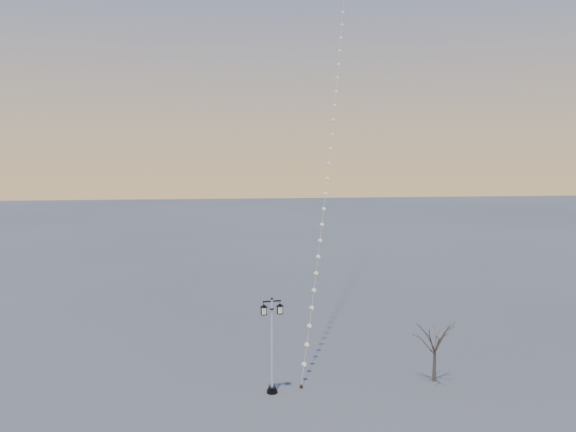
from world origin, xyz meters
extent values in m
plane|color=#4F5050|center=(0.00, 0.00, 0.00)|extent=(300.00, 300.00, 0.00)
cylinder|color=black|center=(-1.54, 0.67, 0.09)|extent=(0.63, 0.63, 0.18)
cylinder|color=black|center=(-1.54, 0.67, 0.26)|extent=(0.45, 0.45, 0.16)
cylinder|color=white|center=(-1.54, 0.67, 2.98)|extent=(0.15, 0.15, 5.28)
cylinder|color=black|center=(-1.54, 0.67, 5.00)|extent=(0.22, 0.22, 0.07)
cube|color=black|center=(-1.54, 0.67, 5.45)|extent=(1.07, 0.19, 0.07)
sphere|color=black|center=(-1.54, 0.67, 5.59)|extent=(0.16, 0.16, 0.16)
pyramid|color=black|center=(-2.01, 0.62, 5.28)|extent=(0.49, 0.49, 0.16)
cube|color=beige|center=(-2.01, 0.62, 4.93)|extent=(0.29, 0.29, 0.38)
cube|color=black|center=(-2.01, 0.62, 4.72)|extent=(0.34, 0.34, 0.04)
pyramid|color=black|center=(-1.07, 0.73, 5.28)|extent=(0.49, 0.49, 0.16)
cube|color=beige|center=(-1.07, 0.73, 4.93)|extent=(0.29, 0.29, 0.38)
cube|color=black|center=(-1.07, 0.73, 4.72)|extent=(0.34, 0.34, 0.04)
cone|color=brown|center=(8.46, 1.22, 1.04)|extent=(0.25, 0.25, 2.08)
cylinder|color=#352019|center=(0.24, 1.16, 0.10)|extent=(0.20, 0.20, 0.20)
cylinder|color=black|center=(0.24, 1.16, 0.12)|extent=(0.03, 0.03, 0.24)
cone|color=orange|center=(5.46, 18.29, 19.95)|extent=(0.08, 0.08, 0.27)
cylinder|color=white|center=(0.24, 1.16, 0.59)|extent=(0.02, 0.02, 0.78)
camera|label=1|loc=(-4.43, -31.21, 13.78)|focal=35.72mm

